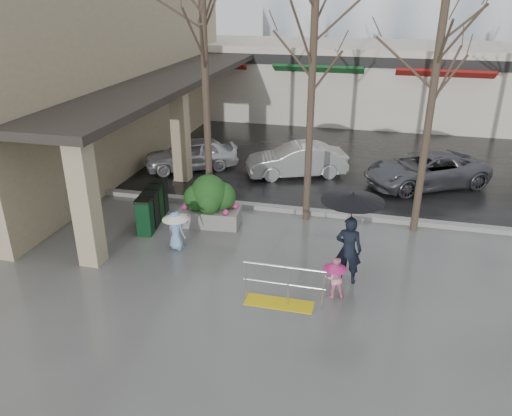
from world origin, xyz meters
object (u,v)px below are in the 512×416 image
at_px(handrail, 282,290).
at_px(news_boxes, 153,206).
at_px(tree_midwest, 313,47).
at_px(child_blue, 176,226).
at_px(tree_mideast, 437,65).
at_px(tree_west, 204,50).
at_px(woman, 351,226).
at_px(car_a, 191,154).
at_px(planter, 210,201).
at_px(car_b, 297,160).
at_px(car_c, 426,170).
at_px(child_pink, 335,275).

relative_size(handrail, news_boxes, 0.93).
height_order(tree_midwest, child_blue, tree_midwest).
bearing_deg(tree_mideast, child_blue, -156.51).
xyz_separation_m(tree_west, news_boxes, (-1.37, -1.45, -4.52)).
xyz_separation_m(tree_midwest, woman, (1.54, -3.43, -3.71)).
relative_size(child_blue, car_a, 0.31).
bearing_deg(planter, tree_mideast, 10.12).
relative_size(tree_midwest, car_b, 1.83).
bearing_deg(car_c, child_blue, -75.39).
bearing_deg(child_pink, woman, -126.63).
relative_size(news_boxes, car_b, 0.54).
relative_size(woman, car_a, 0.65).
relative_size(planter, car_c, 0.42).
height_order(tree_west, car_c, tree_west).
bearing_deg(news_boxes, child_blue, -53.82).
bearing_deg(tree_mideast, child_pink, -115.59).
xyz_separation_m(tree_west, child_pink, (4.49, -4.19, -4.49)).
bearing_deg(handrail, child_blue, 149.96).
distance_m(child_blue, news_boxes, 1.93).
relative_size(tree_mideast, child_pink, 6.23).
xyz_separation_m(tree_mideast, news_boxes, (-7.87, -1.45, -4.30)).
distance_m(child_pink, car_a, 10.19).
height_order(tree_mideast, car_b, tree_mideast).
xyz_separation_m(woman, planter, (-4.36, 2.34, -0.75)).
height_order(car_b, car_c, same).
bearing_deg(child_pink, tree_west, -61.97).
distance_m(handrail, woman, 2.25).
bearing_deg(planter, car_c, 37.03).
distance_m(tree_mideast, child_pink, 6.31).
distance_m(tree_west, child_pink, 7.61).
relative_size(handrail, child_pink, 1.82).
bearing_deg(woman, car_c, -102.89).
height_order(tree_west, tree_mideast, tree_west).
relative_size(tree_west, tree_mideast, 1.05).
bearing_deg(car_c, tree_midwest, -73.43).
height_order(tree_west, planter, tree_west).
xyz_separation_m(tree_mideast, child_pink, (-2.01, -4.19, -4.27)).
bearing_deg(tree_west, handrail, -55.01).
distance_m(handrail, car_a, 10.02).
relative_size(handrail, car_c, 0.42).
bearing_deg(news_boxes, tree_mideast, 2.70).
xyz_separation_m(tree_midwest, child_pink, (1.29, -4.19, -4.64)).
xyz_separation_m(child_pink, car_b, (-2.26, 8.07, 0.04)).
distance_m(tree_midwest, car_a, 7.86).
xyz_separation_m(child_blue, car_b, (2.26, 6.72, -0.07)).
distance_m(child_blue, car_a, 6.78).
bearing_deg(car_b, child_pink, -6.29).
bearing_deg(tree_midwest, tree_west, -180.00).
bearing_deg(woman, car_a, -41.96).
height_order(handrail, car_c, car_c).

